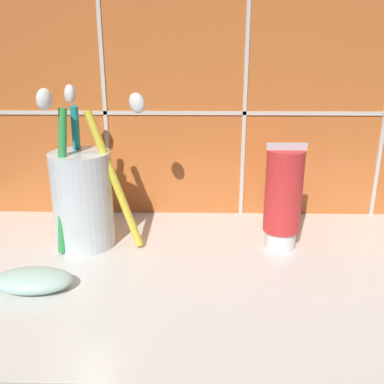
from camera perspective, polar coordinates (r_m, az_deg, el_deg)
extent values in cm
cube|color=silver|center=(47.53, 5.90, -11.23)|extent=(74.17, 33.46, 2.00)
cube|color=#C6662D|center=(58.13, 5.25, 15.58)|extent=(84.17, 1.50, 42.92)
cube|color=beige|center=(57.82, 5.15, 10.43)|extent=(84.17, 0.24, 0.50)
cube|color=beige|center=(58.53, -11.83, 15.30)|extent=(0.50, 0.24, 42.92)
cube|color=beige|center=(57.44, 7.22, 15.48)|extent=(0.50, 0.24, 42.92)
cylinder|color=silver|center=(51.62, -14.35, -1.04)|extent=(6.96, 6.96, 11.37)
cylinder|color=yellow|center=(49.66, -10.28, 1.53)|extent=(6.43, 2.37, 15.91)
ellipsoid|color=white|center=(46.55, -7.34, 11.68)|extent=(2.57, 1.81, 2.64)
cylinder|color=teal|center=(52.79, -14.89, 2.48)|extent=(2.06, 3.14, 16.15)
ellipsoid|color=white|center=(52.26, -15.95, 12.44)|extent=(1.99, 2.33, 2.40)
cylinder|color=green|center=(49.24, -16.90, 1.19)|extent=(2.47, 2.75, 16.27)
ellipsoid|color=white|center=(46.81, -19.11, 11.62)|extent=(2.23, 2.32, 2.38)
cylinder|color=white|center=(52.45, 11.67, -5.97)|extent=(3.65, 3.65, 2.12)
cylinder|color=red|center=(50.28, 12.11, 0.13)|extent=(4.29, 4.29, 9.67)
cube|color=silver|center=(48.88, 12.54, 5.95)|extent=(4.50, 0.36, 0.80)
ellipsoid|color=silver|center=(45.52, -20.41, -10.98)|extent=(7.76, 4.38, 2.04)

